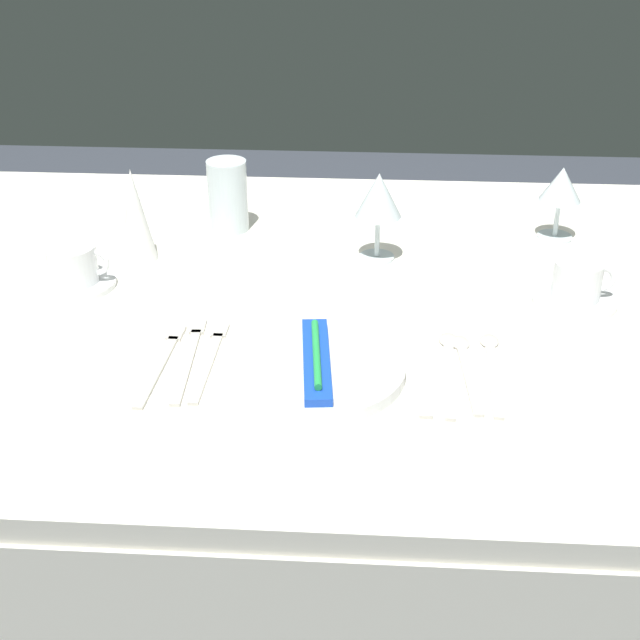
# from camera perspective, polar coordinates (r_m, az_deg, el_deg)

# --- Properties ---
(ground_plane) EXTENTS (6.00, 6.00, 0.00)m
(ground_plane) POSITION_cam_1_polar(r_m,az_deg,el_deg) (1.88, 0.32, -18.91)
(ground_plane) COLOR #383D47
(dining_table) EXTENTS (1.80, 1.11, 0.74)m
(dining_table) POSITION_cam_1_polar(r_m,az_deg,el_deg) (1.46, 0.38, -1.27)
(dining_table) COLOR silver
(dining_table) RESTS_ON ground
(dinner_plate) EXTENTS (0.24, 0.24, 0.02)m
(dinner_plate) POSITION_cam_1_polar(r_m,az_deg,el_deg) (1.21, -0.35, -3.21)
(dinner_plate) COLOR white
(dinner_plate) RESTS_ON dining_table
(toothbrush_package) EXTENTS (0.06, 0.21, 0.02)m
(toothbrush_package) POSITION_cam_1_polar(r_m,az_deg,el_deg) (1.20, -0.35, -2.53)
(toothbrush_package) COLOR blue
(toothbrush_package) RESTS_ON dinner_plate
(fork_outer) EXTENTS (0.02, 0.22, 0.00)m
(fork_outer) POSITION_cam_1_polar(r_m,az_deg,el_deg) (1.26, -7.12, -2.42)
(fork_outer) COLOR beige
(fork_outer) RESTS_ON dining_table
(fork_inner) EXTENTS (0.03, 0.23, 0.00)m
(fork_inner) POSITION_cam_1_polar(r_m,az_deg,el_deg) (1.26, -8.46, -2.31)
(fork_inner) COLOR beige
(fork_inner) RESTS_ON dining_table
(fork_salad) EXTENTS (0.03, 0.22, 0.00)m
(fork_salad) POSITION_cam_1_polar(r_m,az_deg,el_deg) (1.26, -10.19, -2.62)
(fork_salad) COLOR beige
(fork_salad) RESTS_ON dining_table
(dinner_knife) EXTENTS (0.03, 0.24, 0.00)m
(dinner_knife) POSITION_cam_1_polar(r_m,az_deg,el_deg) (1.23, 6.84, -3.26)
(dinner_knife) COLOR beige
(dinner_knife) RESTS_ON dining_table
(spoon_soup) EXTENTS (0.03, 0.22, 0.01)m
(spoon_soup) POSITION_cam_1_polar(r_m,az_deg,el_deg) (1.25, 8.34, -2.76)
(spoon_soup) COLOR beige
(spoon_soup) RESTS_ON dining_table
(spoon_dessert) EXTENTS (0.03, 0.21, 0.01)m
(spoon_dessert) POSITION_cam_1_polar(r_m,az_deg,el_deg) (1.25, 9.38, -2.77)
(spoon_dessert) COLOR beige
(spoon_dessert) RESTS_ON dining_table
(spoon_tea) EXTENTS (0.03, 0.22, 0.01)m
(spoon_tea) POSITION_cam_1_polar(r_m,az_deg,el_deg) (1.26, 11.06, -2.75)
(spoon_tea) COLOR beige
(spoon_tea) RESTS_ON dining_table
(saucer_left) EXTENTS (0.13, 0.13, 0.01)m
(saucer_left) POSITION_cam_1_polar(r_m,az_deg,el_deg) (1.46, 16.08, 1.34)
(saucer_left) COLOR white
(saucer_left) RESTS_ON dining_table
(coffee_cup_left) EXTENTS (0.10, 0.08, 0.06)m
(coffee_cup_left) POSITION_cam_1_polar(r_m,az_deg,el_deg) (1.44, 16.34, 2.58)
(coffee_cup_left) COLOR white
(coffee_cup_left) RESTS_ON saucer_left
(saucer_right) EXTENTS (0.13, 0.13, 0.01)m
(saucer_right) POSITION_cam_1_polar(r_m,az_deg,el_deg) (1.50, -15.55, 2.29)
(saucer_right) COLOR white
(saucer_right) RESTS_ON dining_table
(coffee_cup_right) EXTENTS (0.10, 0.08, 0.06)m
(coffee_cup_right) POSITION_cam_1_polar(r_m,az_deg,el_deg) (1.49, -15.67, 3.53)
(coffee_cup_right) COLOR white
(coffee_cup_right) RESTS_ON saucer_right
(wine_glass_centre) EXTENTS (0.07, 0.07, 0.14)m
(wine_glass_centre) POSITION_cam_1_polar(r_m,az_deg,el_deg) (1.65, 15.32, 8.23)
(wine_glass_centre) COLOR silver
(wine_glass_centre) RESTS_ON dining_table
(wine_glass_left) EXTENTS (0.08, 0.08, 0.16)m
(wine_glass_left) POSITION_cam_1_polar(r_m,az_deg,el_deg) (1.50, 3.81, 7.86)
(wine_glass_left) COLOR silver
(wine_glass_left) RESTS_ON dining_table
(drink_tumbler) EXTENTS (0.07, 0.07, 0.13)m
(drink_tumbler) POSITION_cam_1_polar(r_m,az_deg,el_deg) (1.65, -5.97, 7.71)
(drink_tumbler) COLOR silver
(drink_tumbler) RESTS_ON dining_table
(napkin_folded) EXTENTS (0.07, 0.07, 0.16)m
(napkin_folded) POSITION_cam_1_polar(r_m,az_deg,el_deg) (1.54, -11.88, 6.66)
(napkin_folded) COLOR white
(napkin_folded) RESTS_ON dining_table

